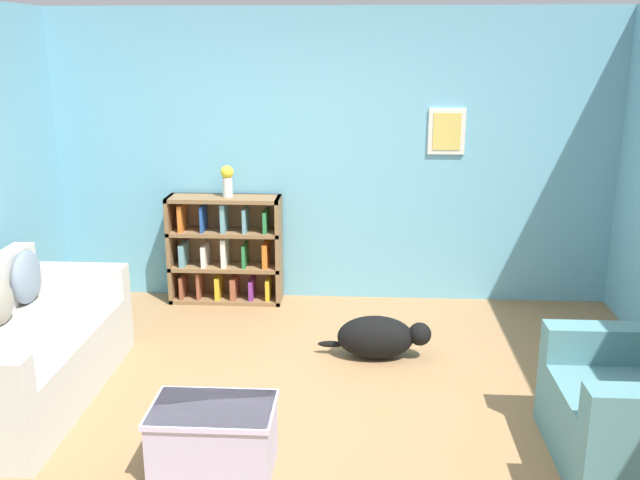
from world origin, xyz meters
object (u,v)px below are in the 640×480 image
couch (15,353)px  bookshelf (226,251)px  coffee_table (214,436)px  dog (379,337)px  vase (227,179)px

couch → bookshelf: 2.21m
bookshelf → coffee_table: bearing=-80.9°
bookshelf → dog: size_ratio=1.19×
dog → vase: (-1.33, 1.15, 0.97)m
couch → coffee_table: 1.65m
bookshelf → vase: (0.04, -0.02, 0.66)m
bookshelf → dog: bookshelf is taller
dog → vase: bearing=139.0°
couch → vase: vase is taller
coffee_table → dog: coffee_table is taller
dog → bookshelf: bearing=139.5°
bookshelf → coffee_table: size_ratio=1.48×
vase → bookshelf: bearing=155.6°
coffee_table → dog: (0.94, 1.51, -0.04)m
couch → dog: 2.54m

